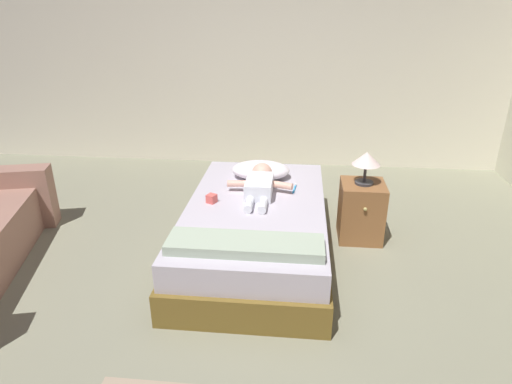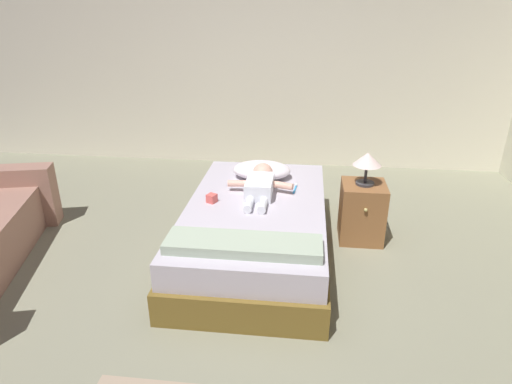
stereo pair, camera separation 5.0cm
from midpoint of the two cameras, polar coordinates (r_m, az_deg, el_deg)
ground_plane at (r=3.08m, az=-6.35°, el=-14.70°), size 8.00×8.00×0.00m
wall_behind_bed at (r=5.43m, az=-0.32°, el=16.99°), size 8.00×0.12×2.58m
bed at (r=3.55m, az=-0.41°, el=-4.78°), size 1.11×1.98×0.44m
pillow at (r=3.94m, az=0.24°, el=2.86°), size 0.52×0.36×0.15m
baby at (r=3.64m, az=0.12°, el=1.08°), size 0.55×0.71×0.18m
toothbrush at (r=3.73m, az=4.63°, el=0.48°), size 0.03×0.17×0.02m
nightstand at (r=3.86m, az=13.08°, el=-2.42°), size 0.36×0.39×0.50m
lamp at (r=3.69m, az=13.71°, el=4.00°), size 0.23×0.23×0.28m
blanket at (r=2.83m, az=-1.94°, el=-6.83°), size 1.00×0.28×0.07m
toy_block at (r=3.48m, az=-6.18°, el=-0.86°), size 0.09×0.09×0.07m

